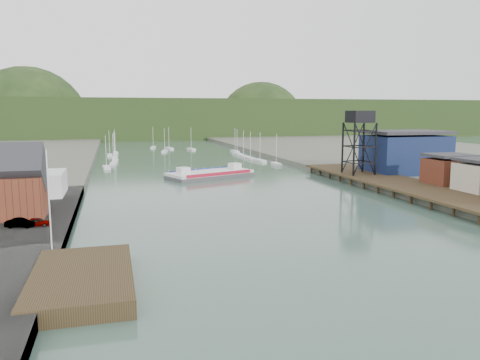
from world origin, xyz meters
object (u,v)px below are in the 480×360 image
harbor_building (4,189)px  lift_tower (360,121)px  chain_ferry (210,174)px  car_west_a (38,222)px

harbor_building → lift_tower: bearing=20.0°
chain_ferry → car_west_a: 64.83m
harbor_building → car_west_a: bearing=-52.3°
chain_ferry → car_west_a: chain_ferry is taller
lift_tower → harbor_building: bearing=-160.0°
car_west_a → harbor_building: bearing=46.4°
harbor_building → chain_ferry: bearing=47.7°
harbor_building → car_west_a: 10.02m
lift_tower → car_west_a: bearing=-153.7°
lift_tower → chain_ferry: (-34.89, 18.27, -14.68)m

